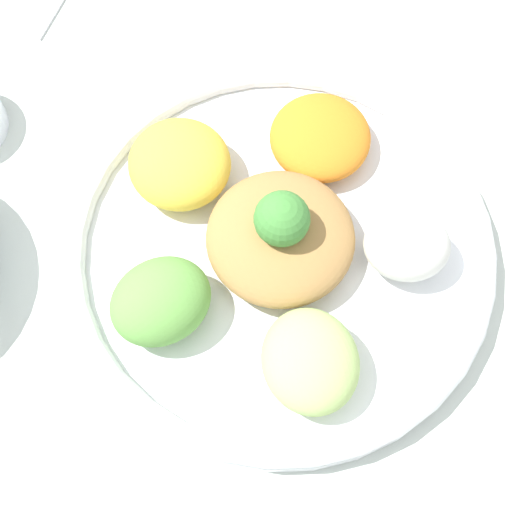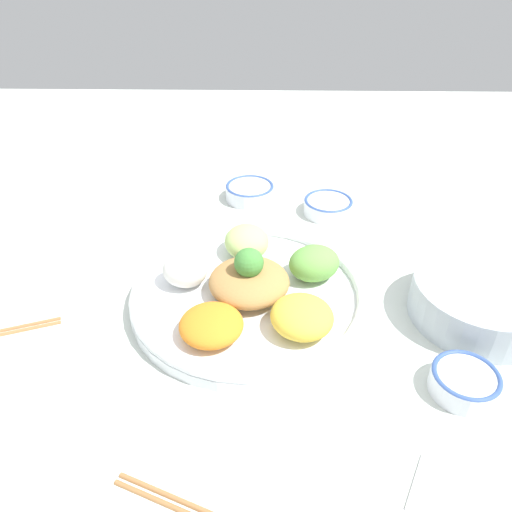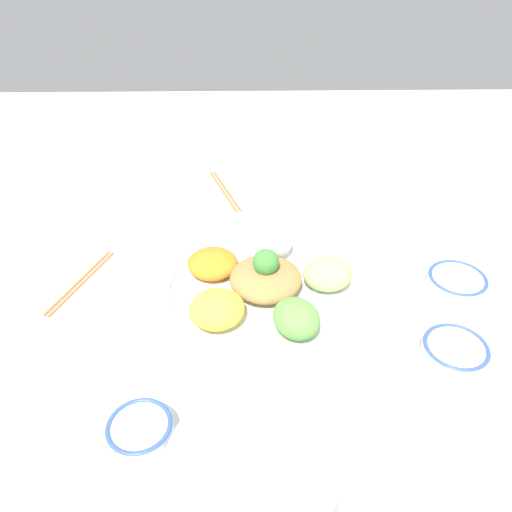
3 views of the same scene
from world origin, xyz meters
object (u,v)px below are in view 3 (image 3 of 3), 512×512
Objects in this scene: sauce_bowl_red at (456,283)px; salad_platter at (265,288)px; chopsticks_pair_near at (81,281)px; serving_spoon_main at (44,377)px; rice_bowl_blue at (455,352)px; sauce_bowl_dark at (140,431)px; chopsticks_pair_far at (225,190)px; side_serving_bowl at (254,471)px.

salad_platter is at bearing 92.61° from sauce_bowl_red.
serving_spoon_main is at bearing 22.47° from chopsticks_pair_near.
sauce_bowl_dark reaches higher than rice_bowl_blue.
chopsticks_pair_near is 0.95× the size of chopsticks_pair_far.
side_serving_bowl is 0.80m from chopsticks_pair_far.
chopsticks_pair_far is at bearing 34.63° from rice_bowl_blue.
chopsticks_pair_near and chopsticks_pair_far have the same top height.
salad_platter is 0.36m from sauce_bowl_dark.
rice_bowl_blue reaches higher than chopsticks_pair_far.
serving_spoon_main is (-0.03, 0.68, -0.02)m from rice_bowl_blue.
sauce_bowl_red reaches higher than rice_bowl_blue.
rice_bowl_blue is at bearing 160.30° from sauce_bowl_red.
sauce_bowl_dark is (-0.30, 0.19, -0.01)m from salad_platter.
side_serving_bowl reaches higher than serving_spoon_main.
chopsticks_pair_far is at bearing -7.54° from sauce_bowl_dark.
salad_platter is at bearing 54.71° from serving_spoon_main.
side_serving_bowl is (-0.22, 0.34, 0.02)m from rice_bowl_blue.
sauce_bowl_red is 0.65m from sauce_bowl_dark.
sauce_bowl_dark is (-0.14, 0.50, 0.00)m from rice_bowl_blue.
chopsticks_pair_near is at bearing 72.44° from rice_bowl_blue.
serving_spoon_main is (-0.19, 0.37, -0.02)m from salad_platter.
chopsticks_pair_near is 0.46m from chopsticks_pair_far.
salad_platter is 0.38m from side_serving_bowl.
sauce_bowl_red is 0.75m from chopsticks_pair_near.
sauce_bowl_dark is 0.47× the size of chopsticks_pair_near.
rice_bowl_blue is at bearing -117.12° from salad_platter.
sauce_bowl_red is 1.04× the size of rice_bowl_blue.
side_serving_bowl is 1.84× the size of serving_spoon_main.
sauce_bowl_dark is (-0.32, 0.56, -0.00)m from sauce_bowl_red.
rice_bowl_blue is 0.68m from serving_spoon_main.
sauce_bowl_red reaches higher than serving_spoon_main.
sauce_bowl_dark is 0.21m from serving_spoon_main.
salad_platter reaches higher than chopsticks_pair_far.
salad_platter is 0.37m from chopsticks_pair_near.
side_serving_bowl reaches higher than sauce_bowl_dark.
side_serving_bowl is at bearing 164.58° from chopsticks_pair_far.
chopsticks_pair_far is at bearing 48.88° from sauce_bowl_red.
sauce_bowl_red is (0.02, -0.37, -0.01)m from salad_platter.
chopsticks_pair_near is (0.22, 0.68, -0.02)m from rice_bowl_blue.
salad_platter reaches higher than chopsticks_pair_near.
chopsticks_pair_near is 1.67× the size of serving_spoon_main.
chopsticks_pair_near is (0.43, 0.34, -0.04)m from side_serving_bowl.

